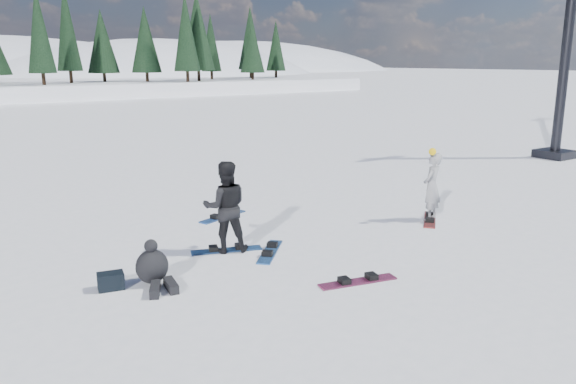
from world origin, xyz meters
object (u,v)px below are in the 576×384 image
Objects in this scene: snowboard_loose_c at (223,217)px; snowboard_loose_a at (270,252)px; seated_rider at (153,268)px; snowboard_loose_b at (358,282)px; snowboarder_woman at (432,186)px; gear_bag at (111,281)px; lift_tower at (564,71)px; snowboarder_man at (225,207)px.

snowboard_loose_a is at bearing -118.75° from snowboard_loose_c.
seated_rider is at bearing -153.66° from snowboard_loose_c.
snowboard_loose_b is at bearing -110.16° from snowboard_loose_c.
snowboard_loose_c is at bearing -60.52° from snowboarder_woman.
snowboard_loose_b is at bearing -125.71° from snowboard_loose_a.
lift_tower is at bearing 7.86° from gear_bag.
seated_rider reaches higher than gear_bag.
snowboarder_man is 4.32× the size of gear_bag.
seated_rider is (-7.34, 0.17, -0.56)m from snowboarder_woman.
snowboarder_man is 2.87m from gear_bag.
gear_bag is (-0.70, 0.25, -0.17)m from seated_rider.
snowboard_loose_c is (0.18, 5.28, 0.00)m from snowboard_loose_b.
snowboarder_woman reaches higher than gear_bag.
lift_tower is 8.06× the size of seated_rider.
snowboard_loose_a is at bearing -168.50° from lift_tower.
snowboard_loose_b is at bearing -32.19° from gear_bag.
seated_rider is 2.70m from snowboard_loose_a.
snowboarder_man is (-5.36, 1.00, 0.09)m from snowboarder_woman.
lift_tower reaches higher than snowboard_loose_b.
snowboarder_man is at bearing 12.11° from gear_bag.
seated_rider is (-18.89, -2.96, -3.21)m from lift_tower.
gear_bag reaches higher than snowboard_loose_c.
snowboard_loose_a is 1.00× the size of snowboard_loose_b.
snowboard_loose_a is (3.38, -0.05, -0.14)m from gear_bag.
snowboarder_woman reaches higher than snowboard_loose_a.
gear_bag is at bearing 36.15° from snowboarder_man.
lift_tower reaches higher than gear_bag.
seated_rider is at bearing 139.38° from snowboard_loose_a.
snowboarder_woman is at bearing 17.73° from seated_rider.
snowboard_loose_a is at bearing -25.90° from snowboarder_woman.
seated_rider is (-1.99, -0.83, -0.65)m from snowboarder_man.
lift_tower is 12.26m from snowboarder_woman.
snowboarder_woman is 5.45m from snowboarder_man.
seated_rider is 3.72m from snowboard_loose_b.
lift_tower is 5.78× the size of snowboard_loose_b.
snowboarder_woman is at bearing 38.94° from snowboard_loose_b.
snowboard_loose_c is at bearing -93.92° from snowboarder_man.
snowboarder_man reaches higher than gear_bag.
snowboard_loose_a is (-16.22, -2.76, -3.51)m from lift_tower.
lift_tower reaches higher than snowboarder_woman.
snowboard_loose_c is at bearing 36.64° from gear_bag.
seated_rider is 0.76m from gear_bag.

